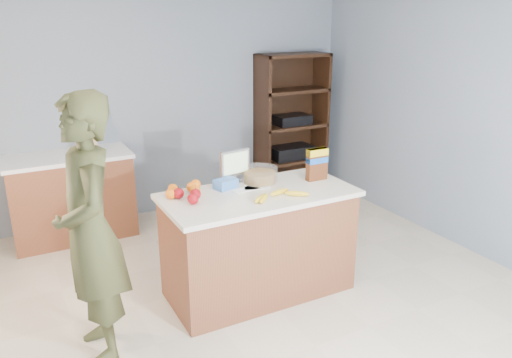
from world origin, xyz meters
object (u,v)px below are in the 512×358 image
shelving_unit (289,128)px  cereal_box (317,162)px  counter_peninsula (259,247)px  tv (235,164)px  person (90,232)px

shelving_unit → cereal_box: (-0.96, -2.00, 0.20)m
counter_peninsula → tv: bearing=99.3°
shelving_unit → person: 3.67m
person → cereal_box: 1.96m
tv → cereal_box: bearing=-23.3°
counter_peninsula → person: bearing=-172.0°
counter_peninsula → person: (-1.35, -0.19, 0.50)m
person → cereal_box: person is taller
shelving_unit → person: person is taller
counter_peninsula → cereal_box: size_ratio=5.61×
counter_peninsula → shelving_unit: shelving_unit is taller
person → tv: (1.30, 0.52, 0.14)m
tv → cereal_box: 0.70m
counter_peninsula → shelving_unit: 2.61m
shelving_unit → tv: 2.36m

